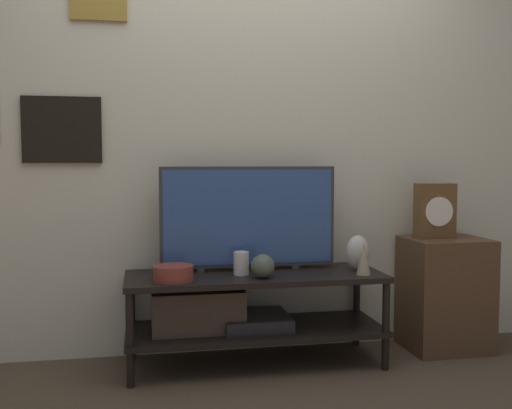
% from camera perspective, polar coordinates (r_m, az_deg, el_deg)
% --- Properties ---
extents(ground_plane, '(12.00, 12.00, 0.00)m').
position_cam_1_polar(ground_plane, '(3.11, 0.95, -16.63)').
color(ground_plane, '#4C3D2D').
extents(wall_back, '(6.40, 0.08, 2.70)m').
position_cam_1_polar(wall_back, '(3.49, -1.28, 8.30)').
color(wall_back, beige).
rests_on(wall_back, ground_plane).
extents(media_console, '(1.38, 0.50, 0.50)m').
position_cam_1_polar(media_console, '(3.27, -2.02, -9.82)').
color(media_console, black).
rests_on(media_console, ground_plane).
extents(television, '(0.98, 0.05, 0.58)m').
position_cam_1_polar(television, '(3.31, -0.72, -1.20)').
color(television, '#333338').
rests_on(television, media_console).
extents(vase_round_glass, '(0.12, 0.12, 0.12)m').
position_cam_1_polar(vase_round_glass, '(3.12, 0.64, -5.89)').
color(vase_round_glass, '#4C5647').
rests_on(vase_round_glass, media_console).
extents(vase_wide_bowl, '(0.20, 0.20, 0.08)m').
position_cam_1_polar(vase_wide_bowl, '(3.08, -7.89, -6.50)').
color(vase_wide_bowl, brown).
rests_on(vase_wide_bowl, media_console).
extents(vase_urn_stoneware, '(0.13, 0.10, 0.19)m').
position_cam_1_polar(vase_urn_stoneware, '(3.39, 9.64, -4.54)').
color(vase_urn_stoneware, beige).
rests_on(vase_urn_stoneware, media_console).
extents(vase_slim_bronze, '(0.08, 0.08, 0.18)m').
position_cam_1_polar(vase_slim_bronze, '(3.26, 10.22, -5.07)').
color(vase_slim_bronze, tan).
rests_on(vase_slim_bronze, media_console).
extents(candle_jar, '(0.08, 0.08, 0.12)m').
position_cam_1_polar(candle_jar, '(3.21, -1.42, -5.61)').
color(candle_jar, silver).
rests_on(candle_jar, media_console).
extents(side_table, '(0.46, 0.39, 0.65)m').
position_cam_1_polar(side_table, '(3.72, 17.55, -8.09)').
color(side_table, '#513823').
rests_on(side_table, ground_plane).
extents(mantel_clock, '(0.22, 0.11, 0.32)m').
position_cam_1_polar(mantel_clock, '(3.63, 16.67, -0.58)').
color(mantel_clock, brown).
rests_on(mantel_clock, side_table).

